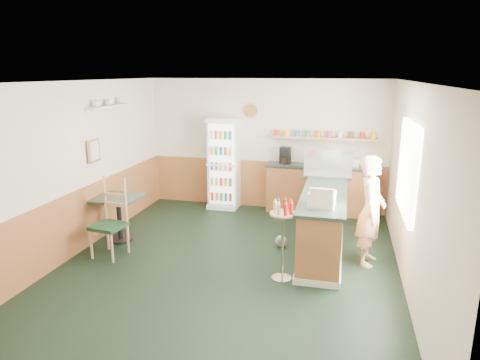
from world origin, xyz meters
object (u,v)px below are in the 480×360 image
(display_case, at_px, (328,164))
(shopkeeper, at_px, (371,211))
(condiment_stand, at_px, (283,229))
(cash_register, at_px, (322,199))
(cafe_table, at_px, (119,210))
(cafe_chair, at_px, (111,215))
(drinks_fridge, at_px, (224,163))

(display_case, height_order, shopkeeper, shopkeeper)
(shopkeeper, relative_size, condiment_stand, 1.46)
(display_case, xyz_separation_m, cash_register, (0.00, -1.75, -0.13))
(shopkeeper, xyz_separation_m, cafe_table, (-4.10, -0.10, -0.28))
(condiment_stand, distance_m, cafe_chair, 2.76)
(cafe_chair, bearing_deg, condiment_stand, 3.21)
(drinks_fridge, distance_m, cash_register, 3.47)
(drinks_fridge, bearing_deg, condiment_stand, -60.54)
(cash_register, relative_size, cafe_table, 0.48)
(cafe_chair, bearing_deg, shopkeeper, 16.59)
(shopkeeper, bearing_deg, display_case, 37.93)
(display_case, relative_size, cash_register, 2.24)
(condiment_stand, bearing_deg, cafe_chair, 175.34)
(cash_register, bearing_deg, condiment_stand, -143.02)
(cash_register, distance_m, condiment_stand, 0.69)
(cash_register, bearing_deg, shopkeeper, 40.58)
(cafe_table, bearing_deg, condiment_stand, -14.14)
(shopkeeper, distance_m, cafe_chair, 3.99)
(cash_register, bearing_deg, cafe_table, 177.29)
(cash_register, xyz_separation_m, condiment_stand, (-0.49, -0.32, -0.36))
(condiment_stand, height_order, cafe_chair, cafe_chair)
(drinks_fridge, xyz_separation_m, condiment_stand, (1.70, -3.00, -0.21))
(condiment_stand, xyz_separation_m, cafe_chair, (-2.75, 0.22, -0.10))
(display_case, bearing_deg, cafe_table, -158.59)
(display_case, relative_size, condiment_stand, 0.73)
(display_case, bearing_deg, drinks_fridge, 156.81)
(display_case, height_order, cafe_chair, display_case)
(display_case, distance_m, condiment_stand, 2.18)
(display_case, distance_m, shopkeeper, 1.48)
(drinks_fridge, bearing_deg, cash_register, -50.86)
(display_case, xyz_separation_m, shopkeeper, (0.70, -1.24, -0.41))
(drinks_fridge, distance_m, cafe_table, 2.61)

